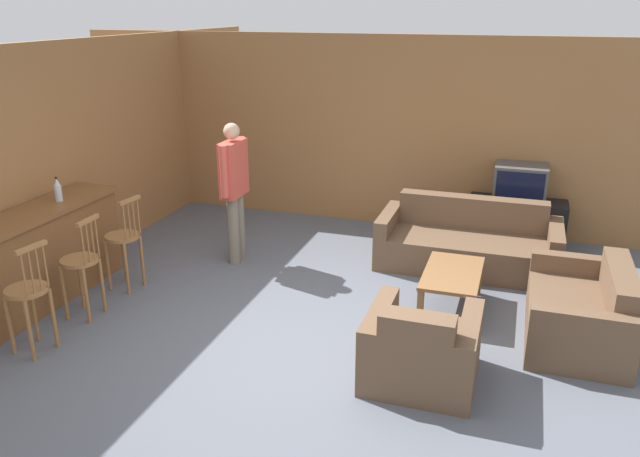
{
  "coord_description": "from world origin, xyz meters",
  "views": [
    {
      "loc": [
        1.73,
        -4.72,
        2.96
      ],
      "look_at": [
        -0.1,
        0.85,
        0.85
      ],
      "focal_mm": 35.0,
      "sensor_mm": 36.0,
      "label": 1
    }
  ],
  "objects": [
    {
      "name": "bottle",
      "position": [
        -2.85,
        0.39,
        1.13
      ],
      "size": [
        0.08,
        0.08,
        0.26
      ],
      "color": "silver",
      "rests_on": "bar_counter"
    },
    {
      "name": "tv_unit",
      "position": [
        1.76,
        3.35,
        0.3
      ],
      "size": [
        1.22,
        0.45,
        0.59
      ],
      "color": "black",
      "rests_on": "ground_plane"
    },
    {
      "name": "bar_chair_mid",
      "position": [
        -2.25,
        -0.11,
        0.53
      ],
      "size": [
        0.38,
        0.38,
        1.05
      ],
      "color": "#996638",
      "rests_on": "ground_plane"
    },
    {
      "name": "couch_far",
      "position": [
        1.24,
        2.39,
        0.27
      ],
      "size": [
        2.08,
        0.94,
        0.77
      ],
      "color": "brown",
      "rests_on": "ground_plane"
    },
    {
      "name": "bar_chair_far",
      "position": [
        -2.25,
        0.59,
        0.53
      ],
      "size": [
        0.4,
        0.4,
        1.05
      ],
      "color": "#996638",
      "rests_on": "ground_plane"
    },
    {
      "name": "tv",
      "position": [
        1.76,
        3.35,
        0.82
      ],
      "size": [
        0.64,
        0.51,
        0.47
      ],
      "color": "#4C4C4C",
      "rests_on": "tv_unit"
    },
    {
      "name": "wall_left",
      "position": [
        -3.21,
        1.32,
        1.3
      ],
      "size": [
        0.08,
        8.65,
        2.6
      ],
      "color": "#9E6B3D",
      "rests_on": "ground_plane"
    },
    {
      "name": "loveseat_right",
      "position": [
        2.42,
        0.95,
        0.27
      ],
      "size": [
        0.87,
        1.46,
        0.74
      ],
      "color": "brown",
      "rests_on": "ground_plane"
    },
    {
      "name": "bar_chair_near",
      "position": [
        -2.25,
        -0.82,
        0.53
      ],
      "size": [
        0.42,
        0.42,
        1.05
      ],
      "color": "#996638",
      "rests_on": "ground_plane"
    },
    {
      "name": "armchair_near",
      "position": [
        1.12,
        -0.21,
        0.28
      ],
      "size": [
        0.9,
        0.9,
        0.75
      ],
      "color": "brown",
      "rests_on": "ground_plane"
    },
    {
      "name": "bar_counter",
      "position": [
        -2.88,
        -0.09,
        0.51
      ],
      "size": [
        0.55,
        2.32,
        1.01
      ],
      "color": "brown",
      "rests_on": "ground_plane"
    },
    {
      "name": "coffee_table",
      "position": [
        1.2,
        1.17,
        0.36
      ],
      "size": [
        0.56,
        0.99,
        0.42
      ],
      "color": "brown",
      "rests_on": "ground_plane"
    },
    {
      "name": "wall_back",
      "position": [
        0.0,
        3.65,
        1.3
      ],
      "size": [
        9.4,
        0.08,
        2.6
      ],
      "color": "#9E6B3D",
      "rests_on": "ground_plane"
    },
    {
      "name": "person_by_window",
      "position": [
        -1.44,
        1.68,
        0.95
      ],
      "size": [
        0.19,
        0.59,
        1.69
      ],
      "color": "#756B5B",
      "rests_on": "ground_plane"
    },
    {
      "name": "ground_plane",
      "position": [
        0.0,
        0.0,
        0.0
      ],
      "size": [
        24.0,
        24.0,
        0.0
      ],
      "primitive_type": "plane",
      "color": "#565B66"
    }
  ]
}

